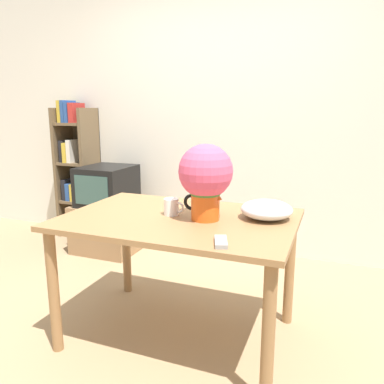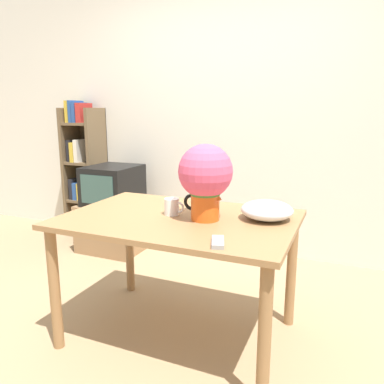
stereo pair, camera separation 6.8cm
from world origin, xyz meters
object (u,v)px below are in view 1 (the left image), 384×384
Objects in this scene: white_bowl at (267,210)px; tv_set at (107,186)px; flower_vase at (206,177)px; coffee_mug at (172,207)px.

tv_set is (-1.67, 0.93, -0.16)m from white_bowl.
flower_vase is 1.76m from tv_set.
coffee_mug is 0.24× the size of tv_set.
flower_vase is 1.46× the size of white_bowl.
flower_vase is at bearing -38.24° from tv_set.
tv_set is (-1.36, 1.07, -0.34)m from flower_vase.
white_bowl is (0.31, 0.14, -0.19)m from flower_vase.
flower_vase is 0.83× the size of tv_set.
coffee_mug is 1.57m from tv_set.
coffee_mug is (-0.21, 0.02, -0.19)m from flower_vase.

